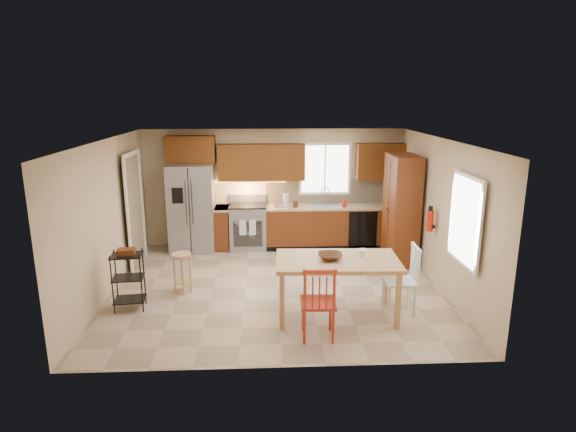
# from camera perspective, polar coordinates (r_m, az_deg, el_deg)

# --- Properties ---
(floor) EXTENTS (5.50, 5.50, 0.00)m
(floor) POSITION_cam_1_polar(r_m,az_deg,el_deg) (8.32, -1.32, -8.40)
(floor) COLOR tan
(floor) RESTS_ON ground
(ceiling) EXTENTS (5.50, 5.00, 0.02)m
(ceiling) POSITION_cam_1_polar(r_m,az_deg,el_deg) (7.71, -1.42, 9.01)
(ceiling) COLOR silver
(ceiling) RESTS_ON ground
(wall_back) EXTENTS (5.50, 0.02, 2.50)m
(wall_back) POSITION_cam_1_polar(r_m,az_deg,el_deg) (10.36, -1.72, 3.39)
(wall_back) COLOR #CCB793
(wall_back) RESTS_ON ground
(wall_front) EXTENTS (5.50, 0.02, 2.50)m
(wall_front) POSITION_cam_1_polar(r_m,az_deg,el_deg) (5.53, -0.70, -6.44)
(wall_front) COLOR #CCB793
(wall_front) RESTS_ON ground
(wall_left) EXTENTS (0.02, 5.00, 2.50)m
(wall_left) POSITION_cam_1_polar(r_m,az_deg,el_deg) (8.32, -20.66, -0.26)
(wall_left) COLOR #CCB793
(wall_left) RESTS_ON ground
(wall_right) EXTENTS (0.02, 5.00, 2.50)m
(wall_right) POSITION_cam_1_polar(r_m,az_deg,el_deg) (8.44, 17.63, 0.20)
(wall_right) COLOR #CCB793
(wall_right) RESTS_ON ground
(refrigerator) EXTENTS (0.92, 0.75, 1.82)m
(refrigerator) POSITION_cam_1_polar(r_m,az_deg,el_deg) (10.18, -11.28, 0.96)
(refrigerator) COLOR gray
(refrigerator) RESTS_ON floor
(range_stove) EXTENTS (0.76, 0.63, 0.92)m
(range_stove) POSITION_cam_1_polar(r_m,az_deg,el_deg) (10.24, -4.74, -1.33)
(range_stove) COLOR gray
(range_stove) RESTS_ON floor
(base_cabinet_narrow) EXTENTS (0.30, 0.60, 0.90)m
(base_cabinet_narrow) POSITION_cam_1_polar(r_m,az_deg,el_deg) (10.29, -7.79, -1.39)
(base_cabinet_narrow) COLOR #602911
(base_cabinet_narrow) RESTS_ON floor
(base_cabinet_run) EXTENTS (2.92, 0.60, 0.90)m
(base_cabinet_run) POSITION_cam_1_polar(r_m,az_deg,el_deg) (10.36, 5.50, -1.23)
(base_cabinet_run) COLOR #602911
(base_cabinet_run) RESTS_ON floor
(dishwasher) EXTENTS (0.60, 0.02, 0.78)m
(dishwasher) POSITION_cam_1_polar(r_m,az_deg,el_deg) (10.18, 8.85, -1.61)
(dishwasher) COLOR black
(dishwasher) RESTS_ON floor
(backsplash) EXTENTS (2.92, 0.03, 0.55)m
(backsplash) POSITION_cam_1_polar(r_m,az_deg,el_deg) (10.46, 5.37, 3.02)
(backsplash) COLOR beige
(backsplash) RESTS_ON wall_back
(upper_over_fridge) EXTENTS (1.00, 0.35, 0.55)m
(upper_over_fridge) POSITION_cam_1_polar(r_m,az_deg,el_deg) (10.17, -11.45, 7.75)
(upper_over_fridge) COLOR brown
(upper_over_fridge) RESTS_ON wall_back
(upper_left_block) EXTENTS (1.80, 0.35, 0.75)m
(upper_left_block) POSITION_cam_1_polar(r_m,az_deg,el_deg) (10.09, -3.16, 6.39)
(upper_left_block) COLOR brown
(upper_left_block) RESTS_ON wall_back
(upper_right_block) EXTENTS (1.00, 0.35, 0.75)m
(upper_right_block) POSITION_cam_1_polar(r_m,az_deg,el_deg) (10.38, 10.86, 6.38)
(upper_right_block) COLOR brown
(upper_right_block) RESTS_ON wall_back
(window_back) EXTENTS (1.12, 0.04, 1.12)m
(window_back) POSITION_cam_1_polar(r_m,az_deg,el_deg) (10.35, 4.39, 5.59)
(window_back) COLOR white
(window_back) RESTS_ON wall_back
(sink) EXTENTS (0.62, 0.46, 0.16)m
(sink) POSITION_cam_1_polar(r_m,az_deg,el_deg) (10.23, 4.50, 0.97)
(sink) COLOR gray
(sink) RESTS_ON base_cabinet_run
(undercab_glow) EXTENTS (1.60, 0.30, 0.01)m
(undercab_glow) POSITION_cam_1_polar(r_m,az_deg,el_deg) (10.14, -4.83, 4.13)
(undercab_glow) COLOR #FFBF66
(undercab_glow) RESTS_ON wall_back
(soap_bottle) EXTENTS (0.09, 0.09, 0.19)m
(soap_bottle) POSITION_cam_1_polar(r_m,az_deg,el_deg) (10.16, 6.71, 1.61)
(soap_bottle) COLOR #B61B0C
(soap_bottle) RESTS_ON base_cabinet_run
(paper_towel) EXTENTS (0.12, 0.12, 0.28)m
(paper_towel) POSITION_cam_1_polar(r_m,az_deg,el_deg) (10.07, -0.25, 1.85)
(paper_towel) COLOR silver
(paper_towel) RESTS_ON base_cabinet_run
(canister_steel) EXTENTS (0.11, 0.11, 0.18)m
(canister_steel) POSITION_cam_1_polar(r_m,az_deg,el_deg) (10.07, -1.39, 1.56)
(canister_steel) COLOR gray
(canister_steel) RESTS_ON base_cabinet_run
(canister_wood) EXTENTS (0.10, 0.10, 0.14)m
(canister_wood) POSITION_cam_1_polar(r_m,az_deg,el_deg) (10.06, 0.89, 1.44)
(canister_wood) COLOR #492A13
(canister_wood) RESTS_ON base_cabinet_run
(pantry) EXTENTS (0.50, 0.95, 2.10)m
(pantry) POSITION_cam_1_polar(r_m,az_deg,el_deg) (9.50, 13.27, 0.77)
(pantry) COLOR #602911
(pantry) RESTS_ON floor
(fire_extinguisher) EXTENTS (0.12, 0.12, 0.36)m
(fire_extinguisher) POSITION_cam_1_polar(r_m,az_deg,el_deg) (8.58, 16.46, -0.54)
(fire_extinguisher) COLOR #B61B0C
(fire_extinguisher) RESTS_ON wall_right
(window_right) EXTENTS (0.04, 1.02, 1.32)m
(window_right) POSITION_cam_1_polar(r_m,az_deg,el_deg) (7.34, 20.28, -0.48)
(window_right) COLOR white
(window_right) RESTS_ON wall_right
(doorway) EXTENTS (0.04, 0.95, 2.10)m
(doorway) POSITION_cam_1_polar(r_m,az_deg,el_deg) (9.56, -17.79, 0.54)
(doorway) COLOR #8C7A59
(doorway) RESTS_ON wall_left
(dining_table) EXTENTS (1.81, 1.06, 0.87)m
(dining_table) POSITION_cam_1_polar(r_m,az_deg,el_deg) (7.19, 5.81, -8.48)
(dining_table) COLOR tan
(dining_table) RESTS_ON floor
(chair_red) EXTENTS (0.51, 0.51, 1.04)m
(chair_red) POSITION_cam_1_polar(r_m,az_deg,el_deg) (6.52, 3.59, -10.06)
(chair_red) COLOR #A92C1A
(chair_red) RESTS_ON floor
(chair_white) EXTENTS (0.51, 0.51, 1.04)m
(chair_white) POSITION_cam_1_polar(r_m,az_deg,el_deg) (7.40, 13.12, -7.38)
(chair_white) COLOR silver
(chair_white) RESTS_ON floor
(table_bowl) EXTENTS (0.37, 0.37, 0.09)m
(table_bowl) POSITION_cam_1_polar(r_m,az_deg,el_deg) (7.02, 5.00, -5.17)
(table_bowl) COLOR #492A13
(table_bowl) RESTS_ON dining_table
(table_jar) EXTENTS (0.15, 0.15, 0.17)m
(table_jar) POSITION_cam_1_polar(r_m,az_deg,el_deg) (7.19, 8.84, -4.51)
(table_jar) COLOR silver
(table_jar) RESTS_ON dining_table
(bar_stool) EXTENTS (0.33, 0.33, 0.68)m
(bar_stool) POSITION_cam_1_polar(r_m,az_deg,el_deg) (8.17, -12.42, -6.62)
(bar_stool) COLOR tan
(bar_stool) RESTS_ON floor
(utility_cart) EXTENTS (0.49, 0.40, 0.91)m
(utility_cart) POSITION_cam_1_polar(r_m,az_deg,el_deg) (7.74, -18.38, -7.29)
(utility_cart) COLOR black
(utility_cart) RESTS_ON floor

